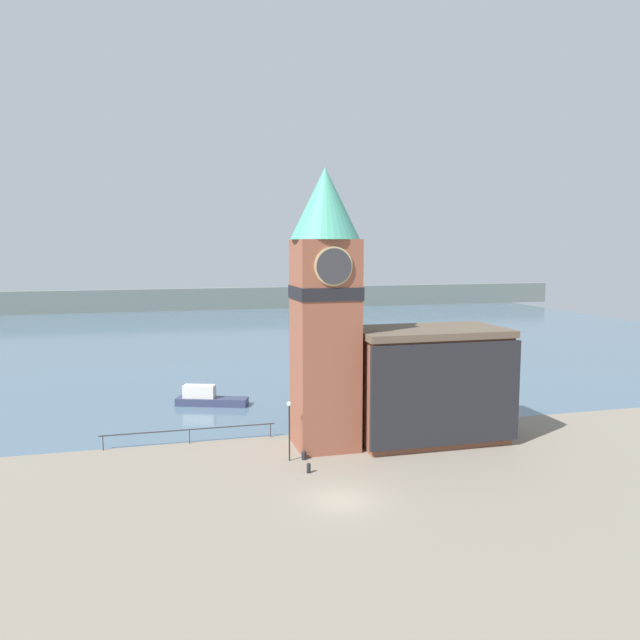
# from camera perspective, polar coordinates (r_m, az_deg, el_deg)

# --- Properties ---
(ground_plane) EXTENTS (160.00, 160.00, 0.00)m
(ground_plane) POSITION_cam_1_polar(r_m,az_deg,el_deg) (36.95, 2.00, -16.16)
(ground_plane) COLOR gray
(water) EXTENTS (160.00, 120.00, 0.00)m
(water) POSITION_cam_1_polar(r_m,az_deg,el_deg) (107.05, -9.36, -1.13)
(water) COLOR slate
(water) RESTS_ON ground_plane
(far_shoreline) EXTENTS (180.00, 3.00, 5.00)m
(far_shoreline) POSITION_cam_1_polar(r_m,az_deg,el_deg) (146.44, -10.87, 1.90)
(far_shoreline) COLOR slate
(far_shoreline) RESTS_ON water
(pier_railing) EXTENTS (12.65, 0.08, 1.09)m
(pier_railing) POSITION_cam_1_polar(r_m,az_deg,el_deg) (47.35, -11.86, -9.88)
(pier_railing) COLOR #333338
(pier_railing) RESTS_ON ground_plane
(clock_tower) EXTENTS (4.90, 4.90, 19.83)m
(clock_tower) POSITION_cam_1_polar(r_m,az_deg,el_deg) (43.96, 0.47, 1.68)
(clock_tower) COLOR brown
(clock_tower) RESTS_ON ground_plane
(pier_building) EXTENTS (11.29, 6.53, 8.40)m
(pier_building) POSITION_cam_1_polar(r_m,az_deg,el_deg) (47.31, 9.89, -5.78)
(pier_building) COLOR brown
(pier_building) RESTS_ON ground_plane
(boat_near) EXTENTS (6.65, 3.67, 1.84)m
(boat_near) POSITION_cam_1_polar(r_m,az_deg,el_deg) (58.22, -10.23, -7.03)
(boat_near) COLOR #333856
(boat_near) RESTS_ON water
(mooring_bollard_near) EXTENTS (0.27, 0.27, 0.67)m
(mooring_bollard_near) POSITION_cam_1_polar(r_m,az_deg,el_deg) (40.87, -1.04, -13.32)
(mooring_bollard_near) COLOR black
(mooring_bollard_near) RESTS_ON ground_plane
(mooring_bollard_far) EXTENTS (0.35, 0.35, 0.62)m
(mooring_bollard_far) POSITION_cam_1_polar(r_m,az_deg,el_deg) (43.26, -1.48, -12.22)
(mooring_bollard_far) COLOR black
(mooring_bollard_far) RESTS_ON ground_plane
(lamp_post) EXTENTS (0.32, 0.32, 4.08)m
(lamp_post) POSITION_cam_1_polar(r_m,az_deg,el_deg) (42.34, -2.83, -9.09)
(lamp_post) COLOR black
(lamp_post) RESTS_ON ground_plane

